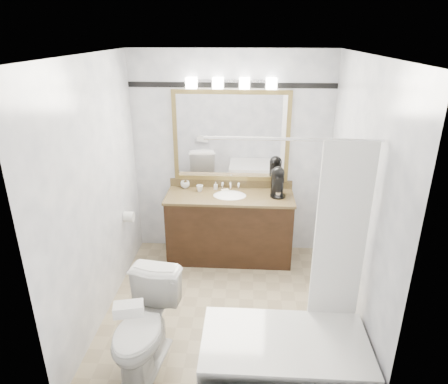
{
  "coord_description": "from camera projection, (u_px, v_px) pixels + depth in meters",
  "views": [
    {
      "loc": [
        0.21,
        -3.38,
        2.68
      ],
      "look_at": [
        -0.03,
        0.35,
        1.16
      ],
      "focal_mm": 32.0,
      "sensor_mm": 36.0,
      "label": 1
    }
  ],
  "objects": [
    {
      "name": "room",
      "position": [
        225.0,
        198.0,
        3.68
      ],
      "size": [
        2.42,
        2.62,
        2.52
      ],
      "color": "tan",
      "rests_on": "ground"
    },
    {
      "name": "mirror",
      "position": [
        231.0,
        137.0,
        4.77
      ],
      "size": [
        1.4,
        0.04,
        1.1
      ],
      "color": "olive",
      "rests_on": "room"
    },
    {
      "name": "soap_bottle_a",
      "position": [
        216.0,
        186.0,
        4.94
      ],
      "size": [
        0.05,
        0.05,
        0.09
      ],
      "primitive_type": "imported",
      "rotation": [
        0.0,
        0.0,
        -0.14
      ],
      "color": "white",
      "rests_on": "vanity"
    },
    {
      "name": "soap_bar",
      "position": [
        225.0,
        190.0,
        4.88
      ],
      "size": [
        0.1,
        0.08,
        0.03
      ],
      "primitive_type": "cube",
      "rotation": [
        0.0,
        0.0,
        0.39
      ],
      "color": "beige",
      "rests_on": "vanity"
    },
    {
      "name": "cup_left",
      "position": [
        185.0,
        185.0,
        4.98
      ],
      "size": [
        0.12,
        0.12,
        0.09
      ],
      "primitive_type": "imported",
      "rotation": [
        0.0,
        0.0,
        0.07
      ],
      "color": "white",
      "rests_on": "vanity"
    },
    {
      "name": "tp_roll",
      "position": [
        129.0,
        217.0,
        4.57
      ],
      "size": [
        0.11,
        0.12,
        0.12
      ],
      "primitive_type": "cylinder",
      "rotation": [
        0.0,
        1.57,
        0.0
      ],
      "color": "white",
      "rests_on": "room"
    },
    {
      "name": "bathtub",
      "position": [
        287.0,
        355.0,
        3.18
      ],
      "size": [
        1.3,
        0.75,
        1.96
      ],
      "color": "white",
      "rests_on": "ground"
    },
    {
      "name": "tissue_box",
      "position": [
        129.0,
        309.0,
        2.83
      ],
      "size": [
        0.23,
        0.16,
        0.09
      ],
      "primitive_type": "cube",
      "rotation": [
        0.0,
        0.0,
        0.22
      ],
      "color": "white",
      "rests_on": "toilet"
    },
    {
      "name": "toilet",
      "position": [
        144.0,
        328.0,
        3.3
      ],
      "size": [
        0.56,
        0.84,
        0.8
      ],
      "primitive_type": "imported",
      "rotation": [
        0.0,
        0.0,
        -0.15
      ],
      "color": "white",
      "rests_on": "ground"
    },
    {
      "name": "vanity",
      "position": [
        230.0,
        226.0,
        4.92
      ],
      "size": [
        1.53,
        0.58,
        0.97
      ],
      "color": "black",
      "rests_on": "ground"
    },
    {
      "name": "accent_stripe",
      "position": [
        231.0,
        85.0,
        4.56
      ],
      "size": [
        2.4,
        0.01,
        0.06
      ],
      "primitive_type": "cube",
      "color": "black",
      "rests_on": "room"
    },
    {
      "name": "vanity_light_bar",
      "position": [
        231.0,
        83.0,
        4.48
      ],
      "size": [
        1.02,
        0.14,
        0.12
      ],
      "color": "silver",
      "rests_on": "room"
    },
    {
      "name": "cup_right",
      "position": [
        200.0,
        188.0,
        4.88
      ],
      "size": [
        0.1,
        0.1,
        0.08
      ],
      "primitive_type": "imported",
      "rotation": [
        0.0,
        0.0,
        0.28
      ],
      "color": "white",
      "rests_on": "vanity"
    },
    {
      "name": "coffee_maker",
      "position": [
        278.0,
        181.0,
        4.71
      ],
      "size": [
        0.18,
        0.23,
        0.35
      ],
      "rotation": [
        0.0,
        0.0,
        0.12
      ],
      "color": "black",
      "rests_on": "vanity"
    }
  ]
}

